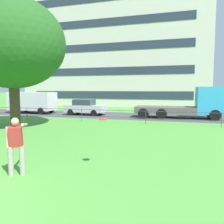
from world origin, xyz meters
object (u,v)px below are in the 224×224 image
frisbee (103,119)px  panel_van_far_right (32,101)px  person_thrower (16,144)px  car_silver_left (85,107)px  flatbed_truck_right (191,105)px  tree_large_lawn (11,41)px  apartment_building_background (117,51)px

frisbee → panel_van_far_right: size_ratio=0.07×
person_thrower → car_silver_left: person_thrower is taller
person_thrower → frisbee: person_thrower is taller
flatbed_truck_right → frisbee: bearing=-102.7°
person_thrower → panel_van_far_right: bearing=124.1°
car_silver_left → flatbed_truck_right: 9.98m
tree_large_lawn → car_silver_left: bearing=80.9°
car_silver_left → flatbed_truck_right: bearing=-1.0°
tree_large_lawn → flatbed_truck_right: tree_large_lawn is taller
frisbee → panel_van_far_right: (-12.90, 14.43, -0.33)m
frisbee → flatbed_truck_right: (3.21, 14.23, -0.38)m
person_thrower → apartment_building_background: 33.54m
tree_large_lawn → person_thrower: size_ratio=4.83×
tree_large_lawn → panel_van_far_right: (-4.77, 8.63, -4.32)m
person_thrower → apartment_building_background: (-5.62, 32.12, 7.87)m
frisbee → flatbed_truck_right: size_ratio=0.05×
panel_van_far_right → flatbed_truck_right: bearing=-0.7°
car_silver_left → tree_large_lawn: bearing=-99.1°
frisbee → flatbed_truck_right: 14.59m
car_silver_left → flatbed_truck_right: size_ratio=0.55×
person_thrower → frisbee: 2.68m
tree_large_lawn → panel_van_far_right: tree_large_lawn is taller
tree_large_lawn → frisbee: tree_large_lawn is taller
frisbee → tree_large_lawn: bearing=144.5°
panel_van_far_right → apartment_building_background: apartment_building_background is taller
frisbee → flatbed_truck_right: flatbed_truck_right is taller
person_thrower → apartment_building_background: bearing=99.9°
tree_large_lawn → apartment_building_background: bearing=89.5°
apartment_building_background → panel_van_far_right: bearing=-106.9°
person_thrower → car_silver_left: bearing=106.0°
person_thrower → tree_large_lawn: bearing=129.7°
person_thrower → apartment_building_background: size_ratio=0.06×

